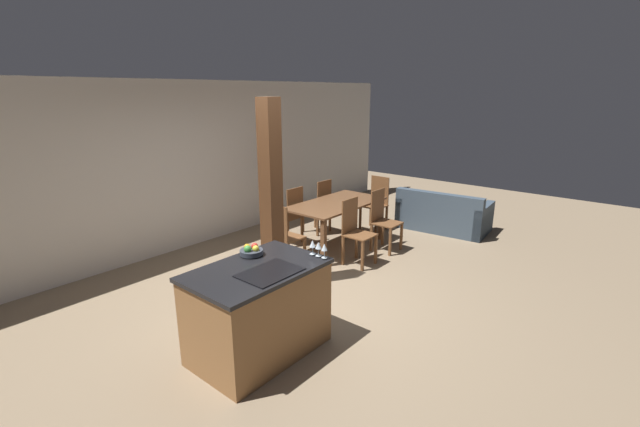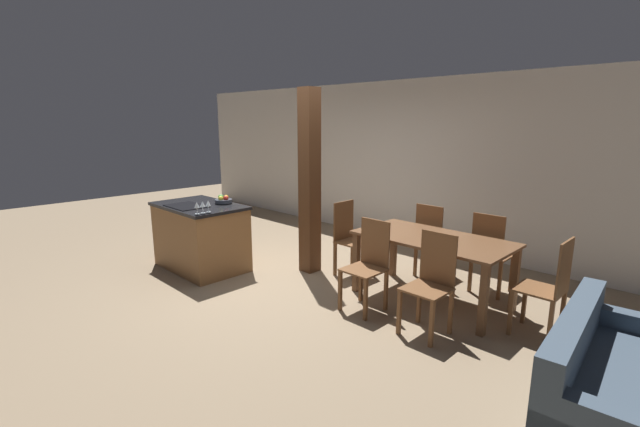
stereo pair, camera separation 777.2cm
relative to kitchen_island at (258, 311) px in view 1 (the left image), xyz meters
name	(u,v)px [view 1 (the left image)]	position (x,y,z in m)	size (l,w,h in m)	color
ground_plane	(302,298)	(1.12, 0.44, -0.46)	(16.00, 16.00, 0.00)	#847056
wall_back	(170,168)	(1.12, 3.22, 0.89)	(11.20, 0.08, 2.70)	silver
kitchen_island	(258,311)	(0.00, 0.00, 0.00)	(1.32, 0.85, 0.92)	olive
fruit_bowl	(251,251)	(0.18, 0.28, 0.50)	(0.24, 0.24, 0.11)	#383D47
wine_glass_near	(324,248)	(0.59, -0.35, 0.57)	(0.06, 0.06, 0.15)	silver
wine_glass_middle	(318,246)	(0.59, -0.28, 0.57)	(0.06, 0.06, 0.15)	silver
wine_glass_far	(313,244)	(0.59, -0.20, 0.57)	(0.06, 0.06, 0.15)	silver
dining_table	(336,209)	(2.89, 1.27, 0.20)	(1.71, 0.90, 0.76)	brown
dining_chair_near_left	(356,231)	(2.50, 0.60, 0.06)	(0.40, 0.40, 0.99)	brown
dining_chair_near_right	(383,219)	(3.27, 0.60, 0.06)	(0.40, 0.40, 0.99)	brown
dining_chair_far_left	(290,215)	(2.50, 1.94, 0.06)	(0.40, 0.40, 0.99)	brown
dining_chair_far_right	(320,205)	(3.27, 1.94, 0.06)	(0.40, 0.40, 0.99)	brown
dining_chair_head_end	(284,235)	(1.65, 1.27, 0.06)	(0.40, 0.40, 0.99)	brown
dining_chair_foot_end	(376,202)	(4.12, 1.27, 0.06)	(0.40, 0.40, 0.99)	brown
couch	(443,216)	(4.91, 0.28, -0.19)	(1.01, 1.67, 0.76)	#3D4C5B
timber_post	(271,197)	(1.17, 1.00, 0.77)	(0.22, 0.22, 2.46)	#4C2D19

